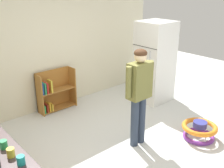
{
  "coord_description": "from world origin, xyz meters",
  "views": [
    {
      "loc": [
        -2.8,
        -2.61,
        2.58
      ],
      "look_at": [
        -0.02,
        0.55,
        0.98
      ],
      "focal_mm": 43.8,
      "sensor_mm": 36.0,
      "label": 1
    }
  ],
  "objects_px": {
    "bookshelf": "(54,92)",
    "standing_person": "(139,90)",
    "refrigerator": "(155,62)",
    "teal_cup": "(21,160)",
    "baby_walker": "(199,130)",
    "green_cup": "(4,145)",
    "yellow_cup": "(11,153)"
  },
  "relations": [
    {
      "from": "refrigerator",
      "to": "standing_person",
      "type": "height_order",
      "value": "refrigerator"
    },
    {
      "from": "baby_walker",
      "to": "yellow_cup",
      "type": "relative_size",
      "value": 6.36
    },
    {
      "from": "refrigerator",
      "to": "teal_cup",
      "type": "bearing_deg",
      "value": -158.39
    },
    {
      "from": "bookshelf",
      "to": "baby_walker",
      "type": "bearing_deg",
      "value": -64.31
    },
    {
      "from": "baby_walker",
      "to": "teal_cup",
      "type": "xyz_separation_m",
      "value": [
        -3.06,
        0.15,
        0.79
      ]
    },
    {
      "from": "teal_cup",
      "to": "standing_person",
      "type": "bearing_deg",
      "value": 11.78
    },
    {
      "from": "yellow_cup",
      "to": "green_cup",
      "type": "distance_m",
      "value": 0.19
    },
    {
      "from": "standing_person",
      "to": "green_cup",
      "type": "distance_m",
      "value": 2.17
    },
    {
      "from": "green_cup",
      "to": "teal_cup",
      "type": "xyz_separation_m",
      "value": [
        0.02,
        -0.38,
        0.0
      ]
    },
    {
      "from": "bookshelf",
      "to": "standing_person",
      "type": "distance_m",
      "value": 2.18
    },
    {
      "from": "yellow_cup",
      "to": "baby_walker",
      "type": "bearing_deg",
      "value": -6.3
    },
    {
      "from": "standing_person",
      "to": "green_cup",
      "type": "height_order",
      "value": "standing_person"
    },
    {
      "from": "baby_walker",
      "to": "green_cup",
      "type": "relative_size",
      "value": 6.36
    },
    {
      "from": "refrigerator",
      "to": "standing_person",
      "type": "xyz_separation_m",
      "value": [
        -1.6,
        -1.04,
        0.08
      ]
    },
    {
      "from": "bookshelf",
      "to": "teal_cup",
      "type": "relative_size",
      "value": 8.95
    },
    {
      "from": "baby_walker",
      "to": "yellow_cup",
      "type": "distance_m",
      "value": 3.2
    },
    {
      "from": "baby_walker",
      "to": "bookshelf",
      "type": "bearing_deg",
      "value": 115.69
    },
    {
      "from": "baby_walker",
      "to": "green_cup",
      "type": "height_order",
      "value": "green_cup"
    },
    {
      "from": "baby_walker",
      "to": "teal_cup",
      "type": "bearing_deg",
      "value": 177.14
    },
    {
      "from": "green_cup",
      "to": "yellow_cup",
      "type": "bearing_deg",
      "value": -90.55
    },
    {
      "from": "refrigerator",
      "to": "standing_person",
      "type": "distance_m",
      "value": 1.91
    },
    {
      "from": "standing_person",
      "to": "green_cup",
      "type": "bearing_deg",
      "value": -178.23
    },
    {
      "from": "baby_walker",
      "to": "refrigerator",
      "type": "bearing_deg",
      "value": 67.12
    },
    {
      "from": "refrigerator",
      "to": "green_cup",
      "type": "height_order",
      "value": "refrigerator"
    },
    {
      "from": "yellow_cup",
      "to": "teal_cup",
      "type": "relative_size",
      "value": 1.0
    },
    {
      "from": "refrigerator",
      "to": "yellow_cup",
      "type": "bearing_deg",
      "value": -161.02
    },
    {
      "from": "refrigerator",
      "to": "bookshelf",
      "type": "relative_size",
      "value": 2.09
    },
    {
      "from": "bookshelf",
      "to": "yellow_cup",
      "type": "bearing_deg",
      "value": -127.61
    },
    {
      "from": "baby_walker",
      "to": "green_cup",
      "type": "bearing_deg",
      "value": 170.18
    },
    {
      "from": "bookshelf",
      "to": "standing_person",
      "type": "height_order",
      "value": "standing_person"
    },
    {
      "from": "standing_person",
      "to": "baby_walker",
      "type": "bearing_deg",
      "value": -33.29
    },
    {
      "from": "teal_cup",
      "to": "bookshelf",
      "type": "bearing_deg",
      "value": 54.87
    }
  ]
}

